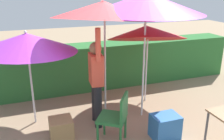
{
  "coord_description": "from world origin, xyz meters",
  "views": [
    {
      "loc": [
        -1.4,
        -3.65,
        2.54
      ],
      "look_at": [
        0.0,
        0.3,
        1.1
      ],
      "focal_mm": 39.88,
      "sensor_mm": 36.0,
      "label": 1
    }
  ],
  "objects_px": {
    "umbrella_rainbow": "(146,3)",
    "chair_plastic": "(116,116)",
    "umbrella_yellow": "(27,42)",
    "umbrella_navy": "(103,11)",
    "person_vendor": "(96,78)",
    "crate_cardboard": "(61,129)",
    "cooler_box": "(165,126)",
    "umbrella_orange": "(146,33)"
  },
  "relations": [
    {
      "from": "umbrella_rainbow",
      "to": "chair_plastic",
      "type": "relative_size",
      "value": 2.76
    },
    {
      "from": "umbrella_rainbow",
      "to": "chair_plastic",
      "type": "xyz_separation_m",
      "value": [
        -0.83,
        -0.72,
        -1.72
      ]
    },
    {
      "from": "umbrella_yellow",
      "to": "umbrella_navy",
      "type": "distance_m",
      "value": 1.46
    },
    {
      "from": "umbrella_yellow",
      "to": "chair_plastic",
      "type": "bearing_deg",
      "value": -43.13
    },
    {
      "from": "person_vendor",
      "to": "crate_cardboard",
      "type": "distance_m",
      "value": 1.08
    },
    {
      "from": "umbrella_navy",
      "to": "chair_plastic",
      "type": "xyz_separation_m",
      "value": [
        -0.08,
        -0.89,
        -1.6
      ]
    },
    {
      "from": "umbrella_rainbow",
      "to": "person_vendor",
      "type": "height_order",
      "value": "umbrella_rainbow"
    },
    {
      "from": "person_vendor",
      "to": "cooler_box",
      "type": "relative_size",
      "value": 3.98
    },
    {
      "from": "umbrella_orange",
      "to": "umbrella_navy",
      "type": "relative_size",
      "value": 0.82
    },
    {
      "from": "umbrella_rainbow",
      "to": "chair_plastic",
      "type": "distance_m",
      "value": 2.04
    },
    {
      "from": "umbrella_rainbow",
      "to": "umbrella_yellow",
      "type": "bearing_deg",
      "value": 167.86
    },
    {
      "from": "person_vendor",
      "to": "chair_plastic",
      "type": "relative_size",
      "value": 2.11
    },
    {
      "from": "umbrella_orange",
      "to": "person_vendor",
      "type": "height_order",
      "value": "umbrella_orange"
    },
    {
      "from": "cooler_box",
      "to": "crate_cardboard",
      "type": "relative_size",
      "value": 1.22
    },
    {
      "from": "umbrella_orange",
      "to": "cooler_box",
      "type": "relative_size",
      "value": 4.22
    },
    {
      "from": "umbrella_orange",
      "to": "person_vendor",
      "type": "distance_m",
      "value": 1.58
    },
    {
      "from": "umbrella_yellow",
      "to": "chair_plastic",
      "type": "height_order",
      "value": "umbrella_yellow"
    },
    {
      "from": "umbrella_orange",
      "to": "umbrella_yellow",
      "type": "distance_m",
      "value": 2.43
    },
    {
      "from": "umbrella_rainbow",
      "to": "person_vendor",
      "type": "xyz_separation_m",
      "value": [
        -0.95,
        0.0,
        -1.3
      ]
    },
    {
      "from": "umbrella_navy",
      "to": "chair_plastic",
      "type": "height_order",
      "value": "umbrella_navy"
    },
    {
      "from": "umbrella_rainbow",
      "to": "umbrella_yellow",
      "type": "distance_m",
      "value": 2.22
    },
    {
      "from": "umbrella_rainbow",
      "to": "crate_cardboard",
      "type": "distance_m",
      "value": 2.66
    },
    {
      "from": "umbrella_rainbow",
      "to": "umbrella_navy",
      "type": "bearing_deg",
      "value": 166.93
    },
    {
      "from": "crate_cardboard",
      "to": "umbrella_rainbow",
      "type": "bearing_deg",
      "value": 9.13
    },
    {
      "from": "umbrella_navy",
      "to": "person_vendor",
      "type": "distance_m",
      "value": 1.21
    },
    {
      "from": "umbrella_navy",
      "to": "umbrella_yellow",
      "type": "bearing_deg",
      "value": 168.38
    },
    {
      "from": "umbrella_orange",
      "to": "crate_cardboard",
      "type": "height_order",
      "value": "umbrella_orange"
    },
    {
      "from": "umbrella_orange",
      "to": "chair_plastic",
      "type": "distance_m",
      "value": 2.08
    },
    {
      "from": "umbrella_yellow",
      "to": "umbrella_orange",
      "type": "bearing_deg",
      "value": 4.14
    },
    {
      "from": "umbrella_yellow",
      "to": "crate_cardboard",
      "type": "relative_size",
      "value": 4.67
    },
    {
      "from": "umbrella_rainbow",
      "to": "person_vendor",
      "type": "relative_size",
      "value": 1.31
    },
    {
      "from": "umbrella_rainbow",
      "to": "umbrella_orange",
      "type": "distance_m",
      "value": 0.97
    },
    {
      "from": "umbrella_navy",
      "to": "crate_cardboard",
      "type": "height_order",
      "value": "umbrella_navy"
    },
    {
      "from": "umbrella_yellow",
      "to": "cooler_box",
      "type": "relative_size",
      "value": 3.82
    },
    {
      "from": "umbrella_yellow",
      "to": "cooler_box",
      "type": "height_order",
      "value": "umbrella_yellow"
    },
    {
      "from": "chair_plastic",
      "to": "umbrella_yellow",
      "type": "bearing_deg",
      "value": 136.87
    },
    {
      "from": "umbrella_yellow",
      "to": "person_vendor",
      "type": "bearing_deg",
      "value": -21.51
    },
    {
      "from": "umbrella_orange",
      "to": "cooler_box",
      "type": "height_order",
      "value": "umbrella_orange"
    },
    {
      "from": "umbrella_orange",
      "to": "umbrella_navy",
      "type": "distance_m",
      "value": 1.29
    },
    {
      "from": "person_vendor",
      "to": "chair_plastic",
      "type": "distance_m",
      "value": 0.85
    },
    {
      "from": "umbrella_yellow",
      "to": "umbrella_navy",
      "type": "bearing_deg",
      "value": -11.62
    },
    {
      "from": "umbrella_rainbow",
      "to": "person_vendor",
      "type": "bearing_deg",
      "value": 179.8
    }
  ]
}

